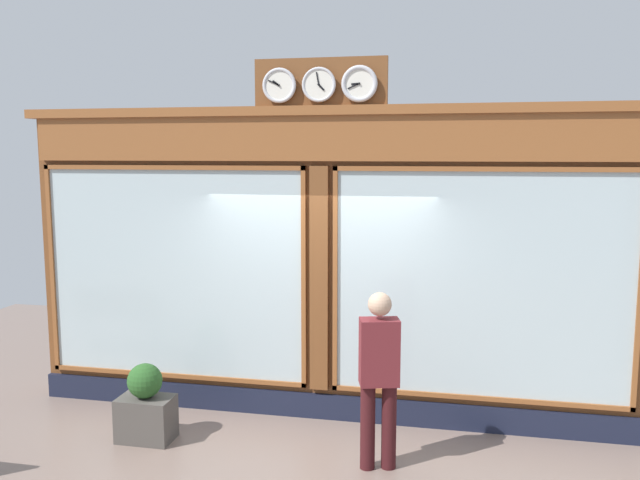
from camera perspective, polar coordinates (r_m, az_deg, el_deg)
shop_facade at (r=7.22m, az=0.20°, el=-2.09°), size 6.87×0.42×3.94m
pedestrian at (r=6.17m, az=5.19°, el=-11.51°), size 0.40×0.30×1.69m
planter_box at (r=7.19m, az=-14.98°, el=-14.88°), size 0.56×0.36×0.46m
planter_shrub at (r=7.05m, az=-15.10°, el=-11.82°), size 0.36×0.36×0.36m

